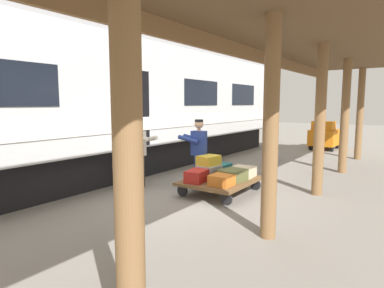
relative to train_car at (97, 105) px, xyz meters
The scene contains 14 objects.
ground_plane 4.25m from the train_car, behind, with size 60.00×60.00×0.00m, color gray.
platform_canopy 5.85m from the train_car, behind, with size 3.20×15.65×3.56m.
train_car is the anchor object (origin of this frame).
luggage_cart 4.30m from the train_car, behind, with size 1.41×1.83×0.33m.
suitcase_gray_aluminum 3.93m from the train_car, behind, with size 0.47×0.51×0.30m, color #9EA0A5.
suitcase_orange_carryall 4.52m from the train_car, behind, with size 0.46×0.46×0.24m, color #CC6B23.
suitcase_olive_duffel 4.52m from the train_car, behind, with size 0.47×0.60×0.27m, color brown.
suitcase_red_plastic 3.92m from the train_car, behind, with size 0.39×0.60×0.27m, color #AD231E.
suitcase_cream_canvas 4.59m from the train_car, 168.91° to the right, with size 0.51×0.60×0.25m, color beige.
suitcase_teal_softside 4.01m from the train_car, 167.01° to the right, with size 0.42×0.62×0.25m, color #1E666B.
suitcase_yellow_case 3.80m from the train_car, behind, with size 0.39×0.52×0.23m, color gold.
porter_in_overalls 3.40m from the train_car, behind, with size 0.72×0.52×1.70m.
porter_by_door 2.32m from the train_car, 168.78° to the left, with size 0.69×0.46×1.70m.
baggage_tug 10.49m from the train_car, 113.23° to the right, with size 1.13×1.72×1.30m.
Camera 1 is at (-3.91, 6.25, 2.09)m, focal length 30.81 mm.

